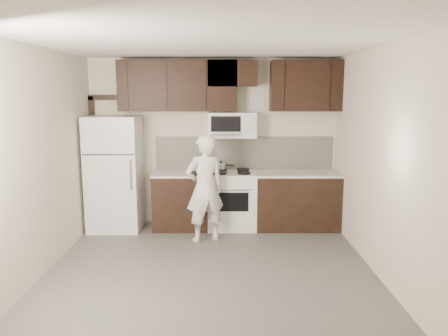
{
  "coord_description": "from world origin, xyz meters",
  "views": [
    {
      "loc": [
        0.16,
        -4.87,
        2.17
      ],
      "look_at": [
        0.17,
        0.9,
        1.16
      ],
      "focal_mm": 35.0,
      "sensor_mm": 36.0,
      "label": 1
    }
  ],
  "objects_px": {
    "stove": "(232,200)",
    "person": "(205,188)",
    "refrigerator": "(115,173)",
    "microwave": "(232,125)"
  },
  "relations": [
    {
      "from": "stove",
      "to": "refrigerator",
      "type": "relative_size",
      "value": 0.52
    },
    {
      "from": "stove",
      "to": "refrigerator",
      "type": "xyz_separation_m",
      "value": [
        -1.85,
        -0.05,
        0.44
      ]
    },
    {
      "from": "refrigerator",
      "to": "person",
      "type": "xyz_separation_m",
      "value": [
        1.44,
        -0.58,
        -0.11
      ]
    },
    {
      "from": "stove",
      "to": "person",
      "type": "xyz_separation_m",
      "value": [
        -0.41,
        -0.63,
        0.33
      ]
    },
    {
      "from": "stove",
      "to": "microwave",
      "type": "xyz_separation_m",
      "value": [
        -0.0,
        0.12,
        1.19
      ]
    },
    {
      "from": "microwave",
      "to": "person",
      "type": "height_order",
      "value": "microwave"
    },
    {
      "from": "stove",
      "to": "refrigerator",
      "type": "bearing_deg",
      "value": -178.49
    },
    {
      "from": "person",
      "to": "stove",
      "type": "bearing_deg",
      "value": -144.99
    },
    {
      "from": "refrigerator",
      "to": "stove",
      "type": "bearing_deg",
      "value": 1.51
    },
    {
      "from": "refrigerator",
      "to": "person",
      "type": "bearing_deg",
      "value": -21.93
    }
  ]
}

